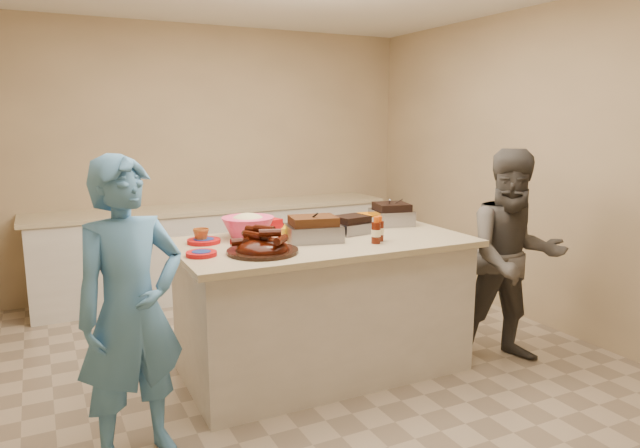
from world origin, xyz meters
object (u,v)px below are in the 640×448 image
bbq_bottle_a (376,243)px  bbq_bottle_b (379,241)px  coleslaw_bowl (248,238)px  plastic_cup (201,243)px  rib_platter (263,253)px  mustard_bottle (285,241)px  guest_gray (507,359)px  island (323,369)px  roasting_pan (391,224)px

bbq_bottle_a → bbq_bottle_b: size_ratio=1.05×
coleslaw_bowl → plastic_cup: size_ratio=3.41×
rib_platter → coleslaw_bowl: coleslaw_bowl is taller
rib_platter → bbq_bottle_b: 0.84m
rib_platter → mustard_bottle: rib_platter is taller
bbq_bottle_b → rib_platter: bearing=178.5°
bbq_bottle_a → guest_gray: (1.04, -0.20, -0.95)m
island → bbq_bottle_a: bbq_bottle_a is taller
bbq_bottle_a → guest_gray: bearing=-10.9°
coleslaw_bowl → bbq_bottle_a: coleslaw_bowl is taller
island → bbq_bottle_b: 1.02m
bbq_bottle_a → plastic_cup: bearing=153.1°
mustard_bottle → bbq_bottle_a: bearing=-33.8°
rib_platter → bbq_bottle_a: same height
island → roasting_pan: bearing=20.5°
bbq_bottle_a → rib_platter: bearing=174.3°
mustard_bottle → roasting_pan: bearing=10.8°
island → rib_platter: (-0.52, -0.19, 0.95)m
bbq_bottle_b → mustard_bottle: bbq_bottle_b is taller
guest_gray → island: bearing=-176.8°
rib_platter → bbq_bottle_a: 0.78m
bbq_bottle_a → guest_gray: 1.42m
island → bbq_bottle_a: (0.26, -0.27, 0.95)m
coleslaw_bowl → bbq_bottle_b: bearing=-33.2°
rib_platter → coleslaw_bowl: size_ratio=1.22×
island → bbq_bottle_b: (0.32, -0.21, 0.95)m
rib_platter → mustard_bottle: (0.26, 0.27, 0.00)m
bbq_bottle_b → mustard_bottle: bearing=153.4°
plastic_cup → bbq_bottle_b: bearing=-23.2°
coleslaw_bowl → bbq_bottle_a: (0.70, -0.55, 0.00)m
island → guest_gray: size_ratio=1.28×
rib_platter → mustard_bottle: size_ratio=3.75×
rib_platter → guest_gray: (1.81, -0.28, -0.95)m
roasting_pan → coleslaw_bowl: bearing=-168.6°
guest_gray → mustard_bottle: bearing=-176.3°
coleslaw_bowl → bbq_bottle_b: (0.76, -0.50, 0.00)m
mustard_bottle → bbq_bottle_b: bearing=-26.6°
bbq_bottle_a → plastic_cup: 1.16m
island → plastic_cup: bearing=162.2°
bbq_bottle_a → island: bearing=133.9°
roasting_pan → bbq_bottle_b: (-0.41, -0.48, 0.00)m
bbq_bottle_a → plastic_cup: size_ratio=1.69×
rib_platter → guest_gray: bearing=-8.7°
coleslaw_bowl → island: bearing=-32.9°
island → bbq_bottle_b: size_ratio=11.67×
coleslaw_bowl → mustard_bottle: size_ratio=3.07×
plastic_cup → mustard_bottle: bearing=-19.3°
island → guest_gray: island is taller
rib_platter → roasting_pan: (1.25, 0.45, 0.00)m
bbq_bottle_b → plastic_cup: (-1.10, 0.47, 0.00)m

